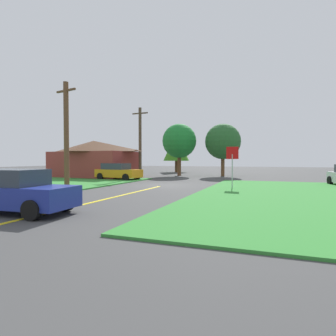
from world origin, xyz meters
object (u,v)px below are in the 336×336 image
at_px(parked_car_near_building, 118,172).
at_px(utility_pole_near, 66,135).
at_px(car_behind_on_main_road, 14,191).
at_px(barn, 94,159).
at_px(oak_tree_left, 176,147).
at_px(pine_tree_center, 179,141).
at_px(stop_sign, 232,159).
at_px(utility_pole_mid, 140,142).
at_px(oak_tree_right, 223,142).

bearing_deg(parked_car_near_building, utility_pole_near, -73.84).
height_order(car_behind_on_main_road, barn, barn).
xyz_separation_m(oak_tree_left, barn, (-4.49, -15.15, -1.95)).
height_order(oak_tree_left, pine_tree_center, pine_tree_center).
xyz_separation_m(stop_sign, oak_tree_left, (-11.48, 21.99, 1.94)).
xyz_separation_m(stop_sign, utility_pole_mid, (-10.51, 7.29, 1.78)).
height_order(car_behind_on_main_road, pine_tree_center, pine_tree_center).
bearing_deg(pine_tree_center, barn, -140.29).
height_order(utility_pole_near, barn, utility_pole_near).
bearing_deg(stop_sign, utility_pole_near, 31.48).
relative_size(oak_tree_right, barn, 0.66).
xyz_separation_m(utility_pole_near, barn, (-5.82, 11.21, -1.60)).
bearing_deg(oak_tree_left, stop_sign, -62.42).
height_order(oak_tree_right, barn, oak_tree_right).
relative_size(utility_pole_near, barn, 0.75).
bearing_deg(barn, stop_sign, -23.18).
distance_m(stop_sign, pine_tree_center, 15.79).
height_order(stop_sign, barn, barn).
bearing_deg(parked_car_near_building, barn, 159.72).
relative_size(utility_pole_near, oak_tree_left, 1.14).
distance_m(car_behind_on_main_road, oak_tree_left, 34.20).
distance_m(stop_sign, utility_pole_near, 11.18).
bearing_deg(stop_sign, utility_pole_mid, -26.58).
bearing_deg(oak_tree_right, utility_pole_mid, -138.53).
relative_size(car_behind_on_main_road, pine_tree_center, 0.73).
relative_size(oak_tree_left, oak_tree_right, 1.00).
xyz_separation_m(utility_pole_near, oak_tree_left, (-1.32, 26.36, 0.35)).
xyz_separation_m(car_behind_on_main_road, parked_car_near_building, (-5.19, 16.23, 0.00)).
bearing_deg(parked_car_near_building, stop_sign, -14.29).
xyz_separation_m(utility_pole_mid, oak_tree_left, (-0.98, 14.69, 0.16)).
bearing_deg(utility_pole_near, oak_tree_left, 92.88).
height_order(stop_sign, oak_tree_left, oak_tree_left).
bearing_deg(utility_pole_mid, car_behind_on_main_road, -77.74).
distance_m(car_behind_on_main_road, utility_pole_near, 8.70).
xyz_separation_m(parked_car_near_building, utility_pole_near, (1.41, -8.93, 2.82)).
xyz_separation_m(stop_sign, parked_car_near_building, (-11.57, 4.55, -1.23)).
bearing_deg(pine_tree_center, stop_sign, -58.55).
bearing_deg(utility_pole_near, stop_sign, 23.29).
height_order(parked_car_near_building, barn, barn).
bearing_deg(barn, car_behind_on_main_road, -62.62).
bearing_deg(stop_sign, oak_tree_left, -54.24).
distance_m(pine_tree_center, barn, 10.40).
bearing_deg(car_behind_on_main_road, oak_tree_right, 78.86).
relative_size(utility_pole_near, pine_tree_center, 1.11).
bearing_deg(stop_sign, car_behind_on_main_road, 69.53).
xyz_separation_m(stop_sign, barn, (-15.98, 6.84, -0.01)).
bearing_deg(barn, oak_tree_left, 73.48).
relative_size(utility_pole_mid, barn, 0.79).
bearing_deg(pine_tree_center, utility_pole_mid, -111.26).
bearing_deg(barn, pine_tree_center, 39.71).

